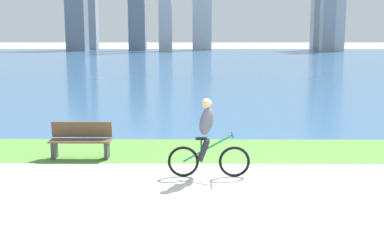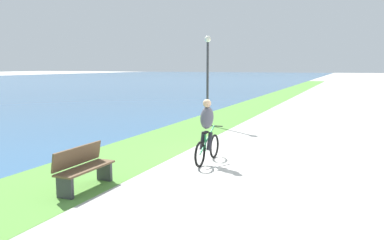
{
  "view_description": "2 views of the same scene",
  "coord_description": "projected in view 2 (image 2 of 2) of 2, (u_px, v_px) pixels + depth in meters",
  "views": [
    {
      "loc": [
        -1.0,
        -9.54,
        3.07
      ],
      "look_at": [
        -1.11,
        1.39,
        1.17
      ],
      "focal_mm": 47.1,
      "sensor_mm": 36.0,
      "label": 1
    },
    {
      "loc": [
        -10.29,
        -2.58,
        2.57
      ],
      "look_at": [
        -0.38,
        1.57,
        1.07
      ],
      "focal_mm": 36.17,
      "sensor_mm": 36.0,
      "label": 2
    }
  ],
  "objects": [
    {
      "name": "lamppost_tall",
      "position": [
        208.0,
        67.0,
        16.66
      ],
      "size": [
        0.28,
        0.28,
        3.86
      ],
      "color": "#38383D",
      "rests_on": "ground"
    },
    {
      "name": "ground_plane",
      "position": [
        249.0,
        159.0,
        10.74
      ],
      "size": [
        300.0,
        300.0,
        0.0
      ],
      "primitive_type": "plane",
      "color": "#B2AFA8"
    },
    {
      "name": "cyclist_lead",
      "position": [
        207.0,
        132.0,
        10.28
      ],
      "size": [
        1.77,
        0.52,
        1.71
      ],
      "color": "black",
      "rests_on": "ground"
    },
    {
      "name": "bench_near_path",
      "position": [
        83.0,
        168.0,
        8.13
      ],
      "size": [
        1.5,
        0.47,
        0.9
      ],
      "color": "brown",
      "rests_on": "ground"
    },
    {
      "name": "grass_strip_bayside",
      "position": [
        142.0,
        149.0,
        12.06
      ],
      "size": [
        120.0,
        2.76,
        0.01
      ],
      "primitive_type": "cube",
      "color": "#59933D",
      "rests_on": "ground"
    }
  ]
}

